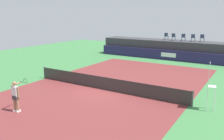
% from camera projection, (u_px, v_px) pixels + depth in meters
% --- Properties ---
extents(ground_plane, '(48.00, 48.00, 0.00)m').
position_uv_depth(ground_plane, '(125.00, 80.00, 19.72)').
color(ground_plane, '#3D7A42').
extents(court_inner, '(12.00, 22.00, 0.00)m').
position_uv_depth(court_inner, '(105.00, 90.00, 17.23)').
color(court_inner, maroon).
rests_on(court_inner, ground).
extents(sponsor_wall, '(18.00, 0.22, 1.20)m').
position_uv_depth(sponsor_wall, '(167.00, 55.00, 28.29)').
color(sponsor_wall, '#231E4C').
rests_on(sponsor_wall, ground).
extents(spectator_platform, '(18.00, 2.80, 2.20)m').
position_uv_depth(spectator_platform, '(172.00, 49.00, 29.66)').
color(spectator_platform, '#38383D').
rests_on(spectator_platform, ground).
extents(spectator_chair_far_left, '(0.46, 0.46, 0.89)m').
position_uv_depth(spectator_chair_far_left, '(166.00, 36.00, 29.86)').
color(spectator_chair_far_left, '#2D3D56').
rests_on(spectator_chair_far_left, spectator_platform).
extents(spectator_chair_left, '(0.45, 0.45, 0.89)m').
position_uv_depth(spectator_chair_left, '(174.00, 37.00, 29.04)').
color(spectator_chair_left, '#2D3D56').
rests_on(spectator_chair_left, spectator_platform).
extents(spectator_chair_center, '(0.48, 0.48, 0.89)m').
position_uv_depth(spectator_chair_center, '(183.00, 37.00, 28.49)').
color(spectator_chair_center, '#2D3D56').
rests_on(spectator_chair_center, spectator_platform).
extents(spectator_chair_right, '(0.46, 0.46, 0.89)m').
position_uv_depth(spectator_chair_right, '(193.00, 37.00, 27.88)').
color(spectator_chair_right, '#2D3D56').
rests_on(spectator_chair_right, spectator_platform).
extents(spectator_chair_far_right, '(0.46, 0.46, 0.89)m').
position_uv_depth(spectator_chair_far_right, '(202.00, 38.00, 27.64)').
color(spectator_chair_far_right, '#2D3D56').
rests_on(spectator_chair_far_right, spectator_platform).
extents(umpire_chair, '(0.50, 0.50, 2.76)m').
position_uv_depth(umpire_chair, '(210.00, 83.00, 13.24)').
color(umpire_chair, white).
rests_on(umpire_chair, ground).
extents(tennis_net, '(12.40, 0.02, 0.95)m').
position_uv_depth(tennis_net, '(105.00, 83.00, 17.13)').
color(tennis_net, '#2D2D2D').
rests_on(tennis_net, ground).
extents(net_post_near, '(0.10, 0.10, 1.00)m').
position_uv_depth(net_post_near, '(44.00, 72.00, 20.28)').
color(net_post_near, '#4C4C51').
rests_on(net_post_near, ground).
extents(net_post_far, '(0.10, 0.10, 1.00)m').
position_uv_depth(net_post_far, '(192.00, 99.00, 13.96)').
color(net_post_far, '#4C4C51').
rests_on(net_post_far, ground).
extents(tennis_player, '(0.74, 1.13, 1.77)m').
position_uv_depth(tennis_player, '(16.00, 95.00, 13.18)').
color(tennis_player, white).
rests_on(tennis_player, court_inner).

